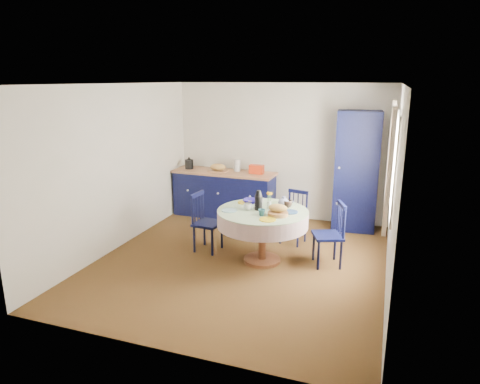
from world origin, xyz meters
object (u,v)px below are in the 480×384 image
object	(u,v)px
chair_far	(294,217)
mug_b	(262,213)
cobalt_bowl	(251,201)
kitchen_counter	(224,193)
mug_d	(261,201)
pantry_cabinet	(356,171)
chair_left	(206,222)
dining_table	(263,219)
mug_a	(248,207)
mug_c	(287,204)
chair_right	(331,234)

from	to	relation	value
chair_far	mug_b	distance (m)	1.24
chair_far	cobalt_bowl	xyz separation A→B (m)	(-0.53, -0.62, 0.38)
kitchen_counter	chair_far	world-z (taller)	kitchen_counter
mug_d	cobalt_bowl	bearing A→B (deg)	-172.89
pantry_cabinet	mug_d	size ratio (longest dim) A/B	22.56
chair_left	chair_far	xyz separation A→B (m)	(1.21, 0.77, -0.03)
dining_table	mug_a	world-z (taller)	dining_table
chair_left	mug_b	bearing A→B (deg)	-106.43
cobalt_bowl	kitchen_counter	bearing A→B (deg)	123.98
kitchen_counter	mug_c	world-z (taller)	kitchen_counter
cobalt_bowl	chair_right	bearing A→B (deg)	-3.72
pantry_cabinet	chair_right	size ratio (longest dim) A/B	2.26
pantry_cabinet	mug_c	bearing A→B (deg)	-121.18
mug_b	chair_right	bearing A→B (deg)	27.40
pantry_cabinet	mug_b	size ratio (longest dim) A/B	21.57
chair_right	mug_b	world-z (taller)	chair_right
kitchen_counter	chair_left	world-z (taller)	kitchen_counter
kitchen_counter	mug_c	size ratio (longest dim) A/B	14.76
chair_left	cobalt_bowl	size ratio (longest dim) A/B	3.89
chair_left	chair_right	xyz separation A→B (m)	(1.88, 0.07, 0.00)
mug_b	mug_d	bearing A→B (deg)	107.34
pantry_cabinet	chair_right	bearing A→B (deg)	-100.79
mug_c	mug_a	bearing A→B (deg)	-149.26
chair_far	dining_table	bearing A→B (deg)	-92.77
mug_c	mug_b	bearing A→B (deg)	-116.07
chair_left	mug_a	xyz separation A→B (m)	(0.74, -0.19, 0.37)
kitchen_counter	chair_left	distance (m)	1.71
pantry_cabinet	cobalt_bowl	size ratio (longest dim) A/B	8.87
pantry_cabinet	mug_d	distance (m)	2.01
mug_c	chair_right	bearing A→B (deg)	-3.20
pantry_cabinet	mug_b	world-z (taller)	pantry_cabinet
mug_c	mug_d	bearing A→B (deg)	171.51
cobalt_bowl	mug_b	bearing A→B (deg)	-58.67
dining_table	mug_b	xyz separation A→B (m)	(0.05, -0.24, 0.17)
kitchen_counter	mug_a	size ratio (longest dim) A/B	16.84
chair_far	mug_c	world-z (taller)	mug_c
pantry_cabinet	dining_table	xyz separation A→B (m)	(-1.10, -1.89, -0.38)
mug_b	cobalt_bowl	world-z (taller)	mug_b
mug_d	mug_b	bearing A→B (deg)	-72.66
chair_right	mug_a	xyz separation A→B (m)	(-1.14, -0.26, 0.36)
kitchen_counter	dining_table	size ratio (longest dim) A/B	1.54
mug_a	mug_c	xyz separation A→B (m)	(0.50, 0.30, 0.01)
mug_b	mug_d	xyz separation A→B (m)	(-0.17, 0.55, -0.00)
kitchen_counter	chair_right	bearing A→B (deg)	-34.14
chair_left	chair_far	world-z (taller)	chair_left
mug_b	mug_d	world-z (taller)	mug_b
chair_far	mug_a	bearing A→B (deg)	-103.18
mug_a	dining_table	bearing A→B (deg)	11.94
kitchen_counter	mug_a	bearing A→B (deg)	-58.10
kitchen_counter	mug_d	xyz separation A→B (m)	(1.18, -1.50, 0.37)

